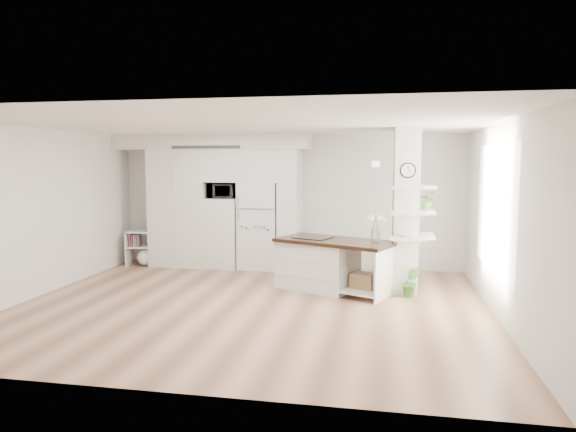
# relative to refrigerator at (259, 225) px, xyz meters

# --- Properties ---
(floor) EXTENTS (7.00, 6.00, 0.01)m
(floor) POSITION_rel_refrigerator_xyz_m (0.53, -2.68, -0.88)
(floor) COLOR tan
(floor) RESTS_ON ground
(room) EXTENTS (7.04, 6.04, 2.72)m
(room) POSITION_rel_refrigerator_xyz_m (0.53, -2.68, 0.98)
(room) COLOR white
(room) RESTS_ON ground
(cabinet_wall) EXTENTS (4.00, 0.71, 2.70)m
(cabinet_wall) POSITION_rel_refrigerator_xyz_m (-0.92, -0.01, 0.63)
(cabinet_wall) COLOR white
(cabinet_wall) RESTS_ON floor
(refrigerator) EXTENTS (0.78, 0.69, 1.75)m
(refrigerator) POSITION_rel_refrigerator_xyz_m (0.00, 0.00, 0.00)
(refrigerator) COLOR white
(refrigerator) RESTS_ON floor
(column) EXTENTS (0.69, 0.90, 2.70)m
(column) POSITION_rel_refrigerator_xyz_m (2.90, -1.55, 0.48)
(column) COLOR silver
(column) RESTS_ON floor
(window) EXTENTS (0.00, 2.40, 2.40)m
(window) POSITION_rel_refrigerator_xyz_m (4.00, -2.38, 0.62)
(window) COLOR white
(window) RESTS_ON room
(pendant_light) EXTENTS (0.12, 0.12, 0.10)m
(pendant_light) POSITION_rel_refrigerator_xyz_m (2.23, -2.53, 1.24)
(pendant_light) COLOR white
(pendant_light) RESTS_ON room
(kitchen_island) EXTENTS (2.13, 1.60, 1.44)m
(kitchen_island) POSITION_rel_refrigerator_xyz_m (1.48, -1.49, -0.42)
(kitchen_island) COLOR white
(kitchen_island) RESTS_ON floor
(bookshelf) EXTENTS (0.64, 0.41, 0.72)m
(bookshelf) POSITION_rel_refrigerator_xyz_m (-2.45, -0.18, -0.56)
(bookshelf) COLOR white
(bookshelf) RESTS_ON floor
(floor_plant_a) EXTENTS (0.29, 0.24, 0.51)m
(floor_plant_a) POSITION_rel_refrigerator_xyz_m (2.91, -1.78, -0.62)
(floor_plant_a) COLOR #3E7C31
(floor_plant_a) RESTS_ON floor
(floor_plant_b) EXTENTS (0.39, 0.39, 0.53)m
(floor_plant_b) POSITION_rel_refrigerator_xyz_m (2.64, -0.18, -0.61)
(floor_plant_b) COLOR #3E7C31
(floor_plant_b) RESTS_ON floor
(microwave) EXTENTS (0.54, 0.37, 0.30)m
(microwave) POSITION_rel_refrigerator_xyz_m (-0.75, -0.06, 0.69)
(microwave) COLOR #2D2D2D
(microwave) RESTS_ON cabinet_wall
(shelf_plant) EXTENTS (0.27, 0.23, 0.30)m
(shelf_plant) POSITION_rel_refrigerator_xyz_m (3.15, -1.38, 0.65)
(shelf_plant) COLOR #3E7C31
(shelf_plant) RESTS_ON column
(decor_bowl) EXTENTS (0.22, 0.22, 0.05)m
(decor_bowl) POSITION_rel_refrigerator_xyz_m (2.82, -1.78, 0.13)
(decor_bowl) COLOR white
(decor_bowl) RESTS_ON column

